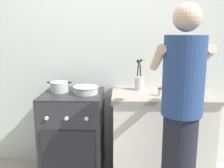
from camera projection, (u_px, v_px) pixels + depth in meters
The scene contains 9 objects.
back_wall at pixel (127, 55), 2.76m from camera, with size 3.20×0.10×2.50m.
countertop at pixel (160, 136), 2.57m from camera, with size 1.00×0.60×0.90m.
stove_range at pixel (74, 135), 2.59m from camera, with size 0.60×0.62×0.90m.
pot at pixel (59, 87), 2.53m from camera, with size 0.25×0.18×0.11m.
mixing_bowl at pixel (86, 89), 2.47m from camera, with size 0.26×0.26×0.08m.
utensil_crock at pixel (139, 81), 2.62m from camera, with size 0.10×0.10×0.33m.
spice_bottle at pixel (160, 92), 2.38m from camera, with size 0.04×0.04×0.08m.
oil_bottle at pixel (184, 86), 2.37m from camera, with size 0.06×0.06×0.23m.
person at pixel (181, 119), 1.86m from camera, with size 0.41×0.50×1.70m.
Camera 1 is at (0.13, -2.27, 1.50)m, focal length 39.92 mm.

